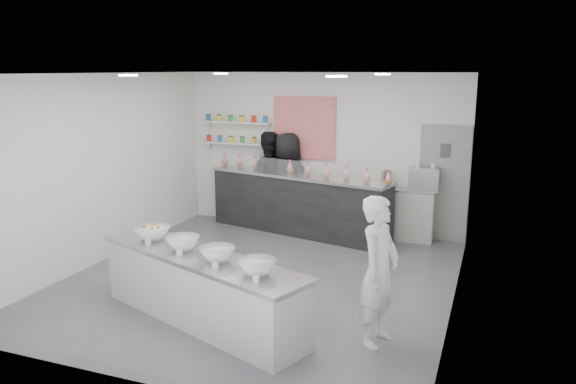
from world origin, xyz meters
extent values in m
plane|color=#515156|center=(0.00, 0.00, 0.00)|extent=(6.00, 6.00, 0.00)
plane|color=white|center=(0.00, 0.00, 3.00)|extent=(6.00, 6.00, 0.00)
plane|color=white|center=(0.00, 3.00, 1.50)|extent=(5.50, 0.00, 5.50)
plane|color=white|center=(-2.75, 0.00, 1.50)|extent=(0.00, 6.00, 6.00)
plane|color=white|center=(2.75, 0.00, 1.50)|extent=(0.00, 6.00, 6.00)
cube|color=gray|center=(2.30, 2.97, 1.05)|extent=(0.88, 0.04, 2.10)
cube|color=#ED0006|center=(-0.35, 2.98, 1.95)|extent=(1.25, 0.03, 1.20)
cube|color=silver|center=(-1.75, 2.90, 1.60)|extent=(1.45, 0.22, 0.04)
cube|color=silver|center=(-1.75, 2.90, 2.02)|extent=(1.45, 0.22, 0.04)
cylinder|color=white|center=(-1.40, -1.00, 2.98)|extent=(0.24, 0.24, 0.02)
cylinder|color=white|center=(1.40, -1.00, 2.98)|extent=(0.24, 0.24, 0.02)
cylinder|color=white|center=(-1.40, 1.60, 2.98)|extent=(0.24, 0.24, 0.02)
cylinder|color=white|center=(1.40, 1.60, 2.98)|extent=(0.24, 0.24, 0.02)
cube|color=#B7B7B1|center=(-0.12, -1.55, 0.43)|extent=(3.20, 1.79, 0.86)
cube|color=black|center=(-0.29, 2.50, 0.57)|extent=(3.72, 1.48, 1.14)
cube|color=white|center=(-0.36, 2.18, 1.29)|extent=(3.53, 0.83, 0.31)
cube|color=#B7B7B1|center=(1.55, 2.78, 0.47)|extent=(1.27, 0.40, 0.94)
cube|color=#93969E|center=(1.98, 2.78, 1.14)|extent=(0.52, 0.36, 0.40)
imported|color=white|center=(2.02, -1.32, 0.86)|extent=(0.54, 0.70, 1.71)
imported|color=black|center=(-1.03, 2.75, 0.94)|extent=(1.13, 1.02, 1.88)
imported|color=black|center=(-0.61, 2.75, 0.94)|extent=(1.07, 0.89, 1.87)
camera|label=1|loc=(3.16, -7.21, 3.07)|focal=35.00mm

